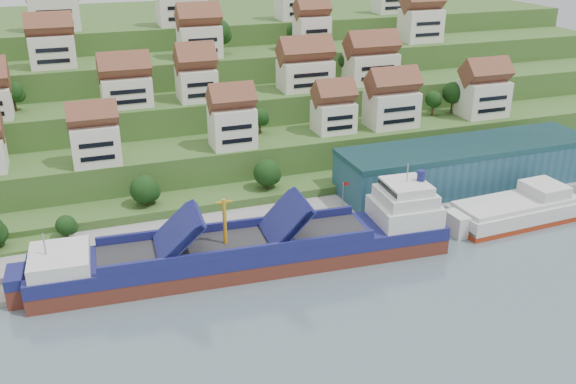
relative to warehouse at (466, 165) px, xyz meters
name	(u,v)px	position (x,y,z in m)	size (l,w,h in m)	color
ground	(275,265)	(-52.00, -17.00, -7.20)	(300.00, 300.00, 0.00)	slate
quay	(341,212)	(-32.00, -2.00, -6.10)	(180.00, 14.00, 2.20)	gray
hillside	(170,84)	(-52.00, 86.55, 3.46)	(260.00, 128.00, 31.00)	#2D4C1E
hillside_village	(192,67)	(-53.14, 43.88, 17.33)	(157.01, 62.23, 28.77)	silver
hillside_trees	(171,120)	(-62.16, 27.00, 9.18)	(142.63, 62.81, 30.93)	#173812
warehouse	(466,165)	(0.00, 0.00, 0.00)	(60.00, 15.00, 10.00)	#234D60
flagpole	(343,197)	(-33.89, -7.00, -0.32)	(1.28, 0.16, 8.00)	gray
cargo_ship	(258,250)	(-54.83, -16.05, -3.99)	(76.23, 16.36, 16.75)	#5A251B
second_ship	(518,210)	(2.16, -16.49, -4.74)	(28.62, 11.89, 8.15)	maroon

